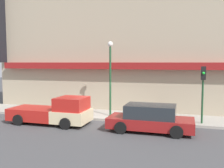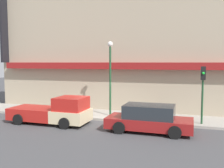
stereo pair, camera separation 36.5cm
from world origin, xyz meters
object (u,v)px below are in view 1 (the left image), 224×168
at_px(parked_car, 150,119).
at_px(fire_hydrant, 153,114).
at_px(pickup_truck, 55,112).
at_px(street_lamp, 110,69).
at_px(traffic_light, 203,84).

distance_m(parked_car, fire_hydrant, 2.49).
relative_size(pickup_truck, street_lamp, 1.01).
xyz_separation_m(parked_car, street_lamp, (-3.13, 2.56, 2.66)).
bearing_deg(fire_hydrant, pickup_truck, -156.91).
relative_size(fire_hydrant, street_lamp, 0.13).
bearing_deg(traffic_light, fire_hydrant, 172.21).
bearing_deg(fire_hydrant, street_lamp, 178.17).
height_order(street_lamp, traffic_light, street_lamp).
height_order(pickup_truck, parked_car, pickup_truck).
bearing_deg(parked_car, pickup_truck, -179.68).
bearing_deg(traffic_light, parked_car, -143.98).
relative_size(street_lamp, traffic_light, 1.48).
height_order(parked_car, fire_hydrant, parked_car).
relative_size(pickup_truck, fire_hydrant, 7.64).
bearing_deg(street_lamp, fire_hydrant, -1.83).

